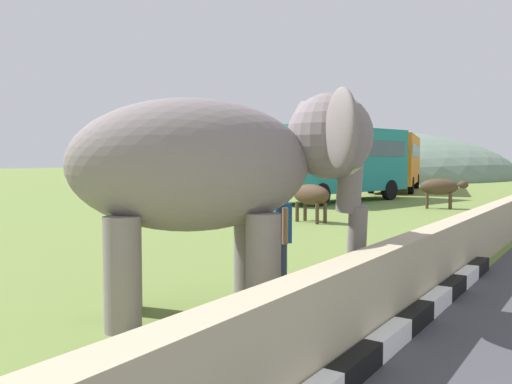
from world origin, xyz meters
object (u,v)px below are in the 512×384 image
bus_teal (338,158)px  cow_mid (440,187)px  elephant (219,169)px  person_handler (280,234)px  cow_near (310,195)px  bus_orange (396,158)px

bus_teal → cow_mid: bus_teal is taller
cow_mid → elephant: bearing=-174.5°
person_handler → cow_near: size_ratio=0.86×
bus_orange → person_handler: bearing=-164.2°
bus_teal → cow_mid: (-1.09, -5.07, -1.21)m
bus_orange → cow_mid: size_ratio=5.18×
person_handler → bus_teal: bearing=22.4°
bus_orange → cow_mid: bearing=-152.8°
bus_teal → bus_orange: (10.08, 0.67, 0.00)m
person_handler → cow_mid: person_handler is taller
elephant → cow_near: elephant is taller
person_handler → bus_orange: bearing=15.8°
elephant → person_handler: size_ratio=2.32×
cow_near → cow_mid: (7.13, -2.20, 0.00)m
elephant → bus_teal: bus_teal is taller
elephant → bus_orange: (27.95, 7.35, 0.17)m
elephant → cow_near: size_ratio=2.00×
person_handler → cow_mid: bearing=6.6°
person_handler → bus_orange: size_ratio=0.17×
elephant → bus_orange: size_ratio=0.39×
person_handler → bus_orange: 27.81m
person_handler → cow_mid: 15.68m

